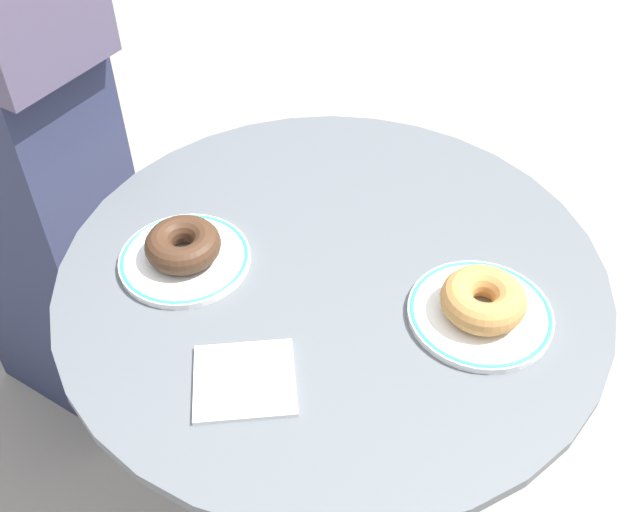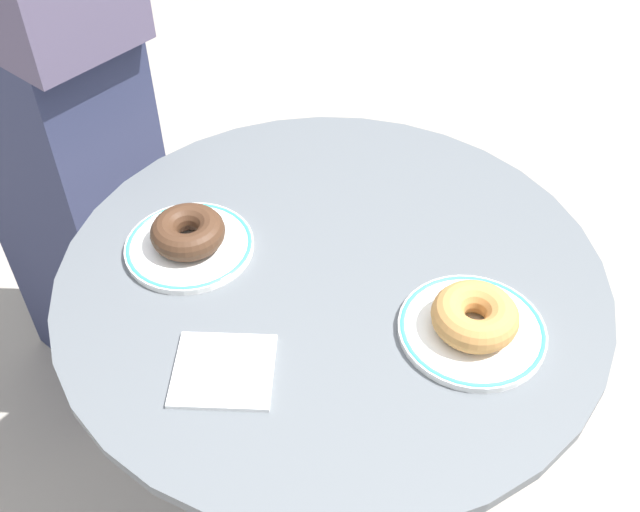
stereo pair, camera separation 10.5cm
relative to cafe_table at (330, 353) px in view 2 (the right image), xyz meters
The scene contains 7 objects.
cafe_table is the anchor object (origin of this frame).
plate_left 0.29m from the cafe_table, behind, with size 0.19×0.19×0.01m.
plate_right 0.29m from the cafe_table, 12.43° to the right, with size 0.20×0.20×0.01m.
donut_chocolate 0.31m from the cafe_table, behind, with size 0.11×0.11×0.04m, color #422819.
donut_old_fashioned 0.31m from the cafe_table, 12.43° to the right, with size 0.11×0.11×0.04m, color #BC7F42.
paper_napkin 0.30m from the cafe_table, 107.59° to the right, with size 0.13×0.12×0.01m, color white.
person_figure 0.74m from the cafe_table, 160.36° to the left, with size 0.49×0.35×1.66m.
Camera 2 is at (0.24, -0.71, 1.48)m, focal length 41.35 mm.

